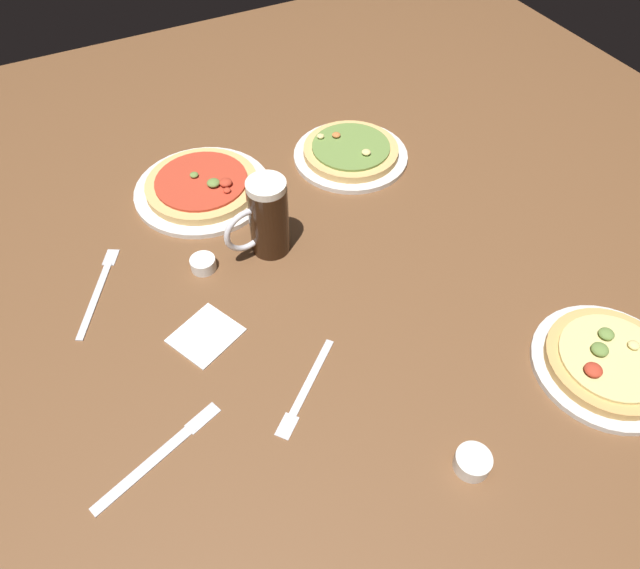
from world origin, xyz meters
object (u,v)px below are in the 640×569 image
(ramekin_butter, at_px, (473,462))
(fork_spare, at_px, (98,289))
(pizza_plate_far, at_px, (202,187))
(fork_left, at_px, (306,389))
(beer_mug_dark, at_px, (267,218))
(ramekin_sauce, at_px, (203,264))
(pizza_plate_side, at_px, (351,152))
(knife_right, at_px, (159,455))
(napkin_folded, at_px, (206,334))
(pizza_plate_near, at_px, (609,362))

(ramekin_butter, relative_size, fork_spare, 0.27)
(pizza_plate_far, xyz_separation_m, fork_left, (-0.02, -0.57, -0.01))
(beer_mug_dark, distance_m, ramekin_sauce, 0.16)
(pizza_plate_side, xyz_separation_m, beer_mug_dark, (-0.30, -0.19, 0.07))
(pizza_plate_side, xyz_separation_m, ramekin_sauce, (-0.44, -0.18, -0.00))
(knife_right, bearing_deg, ramekin_sauce, 60.20)
(fork_left, bearing_deg, beer_mug_dark, 76.36)
(knife_right, bearing_deg, fork_left, 0.43)
(ramekin_sauce, bearing_deg, ramekin_butter, -68.85)
(pizza_plate_side, bearing_deg, ramekin_butter, -105.58)
(pizza_plate_side, height_order, ramekin_sauce, pizza_plate_side)
(fork_left, bearing_deg, ramekin_butter, -54.97)
(ramekin_butter, xyz_separation_m, knife_right, (-0.43, 0.24, -0.01))
(knife_right, distance_m, fork_spare, 0.39)
(beer_mug_dark, relative_size, fork_left, 1.00)
(napkin_folded, bearing_deg, pizza_plate_side, 34.69)
(pizza_plate_near, xyz_separation_m, knife_right, (-0.75, 0.20, -0.01))
(pizza_plate_far, bearing_deg, pizza_plate_near, -58.76)
(beer_mug_dark, distance_m, fork_spare, 0.36)
(beer_mug_dark, height_order, ramekin_sauce, beer_mug_dark)
(knife_right, bearing_deg, ramekin_butter, -29.16)
(pizza_plate_side, xyz_separation_m, napkin_folded, (-0.50, -0.34, -0.01))
(napkin_folded, height_order, fork_spare, napkin_folded)
(pizza_plate_near, bearing_deg, fork_spare, 142.01)
(pizza_plate_near, distance_m, knife_right, 0.78)
(pizza_plate_far, xyz_separation_m, knife_right, (-0.28, -0.58, -0.01))
(pizza_plate_far, distance_m, pizza_plate_side, 0.37)
(pizza_plate_side, relative_size, knife_right, 1.18)
(napkin_folded, bearing_deg, fork_spare, 126.72)
(beer_mug_dark, xyz_separation_m, fork_spare, (-0.35, 0.05, -0.08))
(ramekin_sauce, bearing_deg, pizza_plate_near, -44.99)
(pizza_plate_side, height_order, ramekin_butter, pizza_plate_side)
(pizza_plate_side, distance_m, ramekin_sauce, 0.48)
(pizza_plate_far, relative_size, fork_left, 1.80)
(fork_left, bearing_deg, fork_spare, 124.23)
(pizza_plate_side, distance_m, beer_mug_dark, 0.36)
(pizza_plate_far, xyz_separation_m, ramekin_butter, (0.15, -0.81, -0.00))
(beer_mug_dark, xyz_separation_m, knife_right, (-0.34, -0.34, -0.08))
(ramekin_butter, height_order, knife_right, ramekin_butter)
(ramekin_butter, xyz_separation_m, fork_left, (-0.17, 0.24, -0.01))
(beer_mug_dark, xyz_separation_m, ramekin_butter, (0.09, -0.58, -0.07))
(fork_spare, bearing_deg, ramekin_sauce, -10.91)
(pizza_plate_near, relative_size, ramekin_sauce, 5.14)
(ramekin_butter, bearing_deg, pizza_plate_near, 6.79)
(beer_mug_dark, relative_size, knife_right, 0.74)
(pizza_plate_near, height_order, pizza_plate_side, pizza_plate_near)
(beer_mug_dark, relative_size, napkin_folded, 1.54)
(napkin_folded, bearing_deg, fork_left, -58.63)
(beer_mug_dark, bearing_deg, pizza_plate_side, 32.50)
(pizza_plate_side, distance_m, fork_spare, 0.66)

